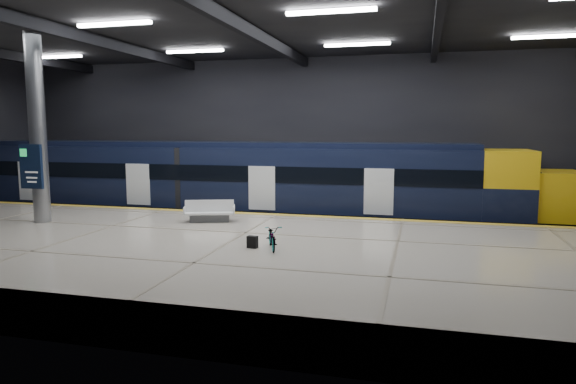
% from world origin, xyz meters
% --- Properties ---
extents(ground, '(30.00, 30.00, 0.00)m').
position_xyz_m(ground, '(0.00, 0.00, 0.00)').
color(ground, black).
rests_on(ground, ground).
extents(room_shell, '(30.10, 16.10, 8.05)m').
position_xyz_m(room_shell, '(-0.00, 0.00, 5.72)').
color(room_shell, black).
rests_on(room_shell, ground).
extents(platform, '(30.00, 11.00, 1.10)m').
position_xyz_m(platform, '(0.00, -2.50, 0.55)').
color(platform, '#B5A999').
rests_on(platform, ground).
extents(safety_strip, '(30.00, 0.40, 0.01)m').
position_xyz_m(safety_strip, '(0.00, 2.75, 1.11)').
color(safety_strip, gold).
rests_on(safety_strip, platform).
extents(rails, '(30.00, 1.52, 0.16)m').
position_xyz_m(rails, '(0.00, 5.50, 0.08)').
color(rails, gray).
rests_on(rails, ground).
extents(train, '(29.40, 2.84, 3.79)m').
position_xyz_m(train, '(-2.23, 5.50, 2.06)').
color(train, black).
rests_on(train, ground).
extents(bench, '(2.01, 1.33, 0.82)m').
position_xyz_m(bench, '(-1.97, 0.61, 1.39)').
color(bench, '#595B60').
rests_on(bench, platform).
extents(bicycle, '(0.96, 1.45, 0.72)m').
position_xyz_m(bicycle, '(1.53, -3.00, 1.46)').
color(bicycle, '#99999E').
rests_on(bicycle, platform).
extents(pannier_bag, '(0.32, 0.22, 0.35)m').
position_xyz_m(pannier_bag, '(0.93, -3.00, 1.28)').
color(pannier_bag, black).
rests_on(pannier_bag, platform).
extents(info_column, '(0.90, 0.78, 6.90)m').
position_xyz_m(info_column, '(-8.00, -1.03, 4.46)').
color(info_column, '#9EA0A5').
rests_on(info_column, platform).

